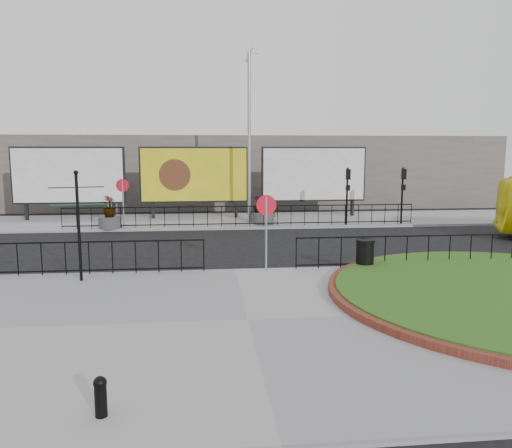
{
  "coord_description": "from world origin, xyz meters",
  "views": [
    {
      "loc": [
        -0.97,
        -16.02,
        3.97
      ],
      "look_at": [
        0.89,
        1.71,
        1.36
      ],
      "focal_mm": 35.0,
      "sensor_mm": 36.0,
      "label": 1
    }
  ],
  "objects": [
    {
      "name": "planter_b",
      "position": [
        2.0,
        11.0,
        0.66
      ],
      "size": [
        0.91,
        0.91,
        1.44
      ],
      "color": "#4C4C4F",
      "rests_on": "pavement_far"
    },
    {
      "name": "speed_sign_far",
      "position": [
        -5.0,
        9.4,
        1.92
      ],
      "size": [
        0.64,
        0.07,
        2.47
      ],
      "color": "gray",
      "rests_on": "pavement_far"
    },
    {
      "name": "planter_c",
      "position": [
        2.2,
        10.01,
        0.63
      ],
      "size": [
        1.07,
        1.07,
        1.53
      ],
      "color": "#4C4C4F",
      "rests_on": "pavement_far"
    },
    {
      "name": "pavement_far",
      "position": [
        0.0,
        12.0,
        0.06
      ],
      "size": [
        44.0,
        6.0,
        0.12
      ],
      "primitive_type": "cube",
      "color": "gray",
      "rests_on": "ground"
    },
    {
      "name": "billboard_mid",
      "position": [
        -1.5,
        12.97,
        2.6
      ],
      "size": [
        6.2,
        0.31,
        4.1
      ],
      "color": "black",
      "rests_on": "pavement_far"
    },
    {
      "name": "signal_pole_b",
      "position": [
        9.5,
        9.34,
        2.1
      ],
      "size": [
        0.22,
        0.26,
        3.0
      ],
      "color": "black",
      "rests_on": "pavement_far"
    },
    {
      "name": "railing_near_left",
      "position": [
        -6.0,
        -0.3,
        0.67
      ],
      "size": [
        10.0,
        0.1,
        1.1
      ],
      "primitive_type": null,
      "color": "black",
      "rests_on": "pavement_near"
    },
    {
      "name": "speed_sign_near",
      "position": [
        1.0,
        -0.4,
        1.92
      ],
      "size": [
        0.64,
        0.07,
        2.47
      ],
      "color": "gray",
      "rests_on": "pavement_near"
    },
    {
      "name": "planter_a",
      "position": [
        -5.69,
        9.4,
        0.7
      ],
      "size": [
        1.1,
        1.1,
        1.64
      ],
      "color": "#4C4C4F",
      "rests_on": "pavement_far"
    },
    {
      "name": "ground",
      "position": [
        0.0,
        0.0,
        0.0
      ],
      "size": [
        90.0,
        90.0,
        0.0
      ],
      "primitive_type": "plane",
      "color": "black",
      "rests_on": "ground"
    },
    {
      "name": "litter_bin",
      "position": [
        4.21,
        -0.6,
        0.63
      ],
      "size": [
        0.61,
        0.61,
        1.01
      ],
      "color": "black",
      "rests_on": "pavement_near"
    },
    {
      "name": "billboard_left",
      "position": [
        -8.5,
        12.97,
        2.6
      ],
      "size": [
        6.2,
        0.31,
        4.1
      ],
      "color": "black",
      "rests_on": "pavement_far"
    },
    {
      "name": "bollard",
      "position": [
        -2.51,
        -9.0,
        0.46
      ],
      "size": [
        0.2,
        0.2,
        0.61
      ],
      "color": "black",
      "rests_on": "pavement_near"
    },
    {
      "name": "railing_near_right",
      "position": [
        6.5,
        -0.3,
        0.67
      ],
      "size": [
        9.0,
        0.1,
        1.1
      ],
      "primitive_type": null,
      "color": "black",
      "rests_on": "pavement_near"
    },
    {
      "name": "pavement_near",
      "position": [
        0.0,
        -5.0,
        0.06
      ],
      "size": [
        30.0,
        10.0,
        0.12
      ],
      "primitive_type": "cube",
      "color": "gray",
      "rests_on": "ground"
    },
    {
      "name": "railing_far",
      "position": [
        1.0,
        9.3,
        0.67
      ],
      "size": [
        18.0,
        0.1,
        1.1
      ],
      "primitive_type": null,
      "color": "black",
      "rests_on": "pavement_far"
    },
    {
      "name": "signal_pole_a",
      "position": [
        6.5,
        9.34,
        2.1
      ],
      "size": [
        0.22,
        0.26,
        3.0
      ],
      "color": "black",
      "rests_on": "pavement_far"
    },
    {
      "name": "fingerpost_sign",
      "position": [
        -4.67,
        -1.0,
        2.11
      ],
      "size": [
        1.54,
        0.55,
        3.3
      ],
      "rotation": [
        0.0,
        0.0,
        0.15
      ],
      "color": "black",
      "rests_on": "pavement_near"
    },
    {
      "name": "lamp_post",
      "position": [
        1.51,
        11.0,
        4.83
      ],
      "size": [
        0.74,
        0.18,
        9.23
      ],
      "color": "gray",
      "rests_on": "pavement_far"
    },
    {
      "name": "building_backdrop",
      "position": [
        0.0,
        22.0,
        2.5
      ],
      "size": [
        40.0,
        10.0,
        5.0
      ],
      "primitive_type": "cube",
      "color": "#6A625C",
      "rests_on": "ground"
    },
    {
      "name": "billboard_right",
      "position": [
        5.5,
        12.97,
        2.6
      ],
      "size": [
        6.2,
        0.31,
        4.1
      ],
      "color": "black",
      "rests_on": "pavement_far"
    }
  ]
}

